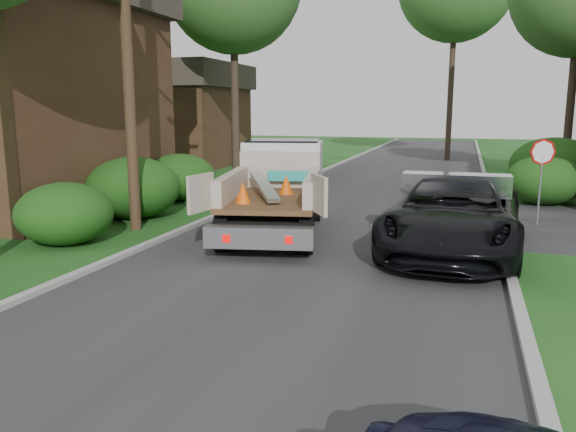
{
  "coord_description": "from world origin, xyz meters",
  "views": [
    {
      "loc": [
        3.11,
        -8.27,
        3.28
      ],
      "look_at": [
        -0.17,
        2.16,
        1.2
      ],
      "focal_mm": 35.0,
      "sensor_mm": 36.0,
      "label": 1
    }
  ],
  "objects_px": {
    "flatbed_truck": "(279,181)",
    "black_pickup": "(454,215)",
    "stop_sign": "(542,164)",
    "utility_pole": "(126,35)",
    "house_left_far": "(175,113)"
  },
  "relations": [
    {
      "from": "stop_sign",
      "to": "flatbed_truck",
      "type": "height_order",
      "value": "stop_sign"
    },
    {
      "from": "utility_pole",
      "to": "flatbed_truck",
      "type": "xyz_separation_m",
      "value": [
        3.63,
        1.64,
        -3.87
      ]
    },
    {
      "from": "house_left_far",
      "to": "black_pickup",
      "type": "distance_m",
      "value": 23.67
    },
    {
      "from": "flatbed_truck",
      "to": "black_pickup",
      "type": "height_order",
      "value": "flatbed_truck"
    },
    {
      "from": "utility_pole",
      "to": "black_pickup",
      "type": "xyz_separation_m",
      "value": [
        8.42,
        0.13,
        -4.3
      ]
    },
    {
      "from": "stop_sign",
      "to": "utility_pole",
      "type": "bearing_deg",
      "value": -159.38
    },
    {
      "from": "stop_sign",
      "to": "flatbed_truck",
      "type": "bearing_deg",
      "value": -161.38
    },
    {
      "from": "utility_pole",
      "to": "flatbed_truck",
      "type": "relative_size",
      "value": 1.49
    },
    {
      "from": "utility_pole",
      "to": "house_left_far",
      "type": "distance_m",
      "value": 18.93
    },
    {
      "from": "utility_pole",
      "to": "house_left_far",
      "type": "xyz_separation_m",
      "value": [
        -8.02,
        17.02,
        -2.12
      ]
    },
    {
      "from": "utility_pole",
      "to": "black_pickup",
      "type": "height_order",
      "value": "utility_pole"
    },
    {
      "from": "stop_sign",
      "to": "utility_pole",
      "type": "height_order",
      "value": "utility_pole"
    },
    {
      "from": "black_pickup",
      "to": "utility_pole",
      "type": "bearing_deg",
      "value": -175.89
    },
    {
      "from": "utility_pole",
      "to": "house_left_far",
      "type": "height_order",
      "value": "utility_pole"
    },
    {
      "from": "flatbed_truck",
      "to": "black_pickup",
      "type": "bearing_deg",
      "value": -29.43
    }
  ]
}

